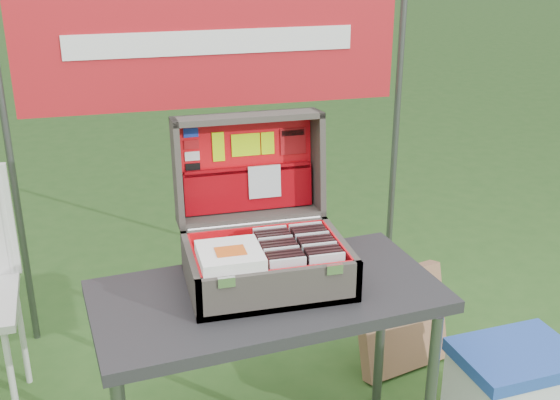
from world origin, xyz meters
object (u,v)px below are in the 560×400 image
object	(u,v)px
table	(268,381)
cooler	(512,393)
suitcase	(263,207)
cardboard_box	(402,321)

from	to	relation	value
table	cooler	distance (m)	0.90
suitcase	cooler	bearing A→B (deg)	-11.38
cooler	cardboard_box	size ratio (longest dim) A/B	0.97
suitcase	cooler	size ratio (longest dim) A/B	1.26
suitcase	cardboard_box	bearing A→B (deg)	26.55
suitcase	cooler	distance (m)	1.16
suitcase	cardboard_box	distance (m)	1.03
table	cardboard_box	xyz separation A→B (m)	(0.67, 0.43, -0.13)
cardboard_box	cooler	bearing A→B (deg)	-82.34
suitcase	cardboard_box	xyz separation A→B (m)	(0.67, 0.33, -0.71)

